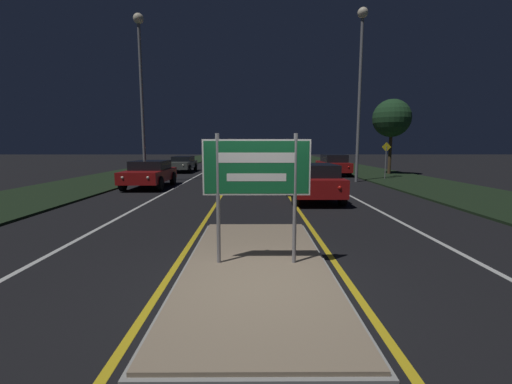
% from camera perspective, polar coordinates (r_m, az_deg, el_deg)
% --- Properties ---
extents(ground_plane, '(160.00, 160.00, 0.00)m').
position_cam_1_polar(ground_plane, '(5.68, 0.14, -15.03)').
color(ground_plane, black).
extents(median_island, '(2.59, 6.18, 0.10)m').
position_cam_1_polar(median_island, '(6.34, 0.08, -12.15)').
color(median_island, '#999993').
rests_on(median_island, ground_plane).
extents(verge_left, '(5.00, 100.00, 0.08)m').
position_cam_1_polar(verge_left, '(27.03, -20.83, 2.67)').
color(verge_left, black).
rests_on(verge_left, ground_plane).
extents(verge_right, '(5.00, 100.00, 0.08)m').
position_cam_1_polar(verge_right, '(27.06, 20.34, 2.70)').
color(verge_right, black).
rests_on(verge_right, ground_plane).
extents(centre_line_yellow_left, '(0.12, 70.00, 0.01)m').
position_cam_1_polar(centre_line_yellow_left, '(30.35, -3.06, 3.60)').
color(centre_line_yellow_left, gold).
rests_on(centre_line_yellow_left, ground_plane).
extents(centre_line_yellow_right, '(0.12, 70.00, 0.01)m').
position_cam_1_polar(centre_line_yellow_right, '(30.35, 2.56, 3.60)').
color(centre_line_yellow_right, gold).
rests_on(centre_line_yellow_right, ground_plane).
extents(lane_line_white_left, '(0.12, 70.00, 0.01)m').
position_cam_1_polar(lane_line_white_left, '(30.60, -8.16, 3.56)').
color(lane_line_white_left, silver).
rests_on(lane_line_white_left, ground_plane).
extents(lane_line_white_right, '(0.12, 70.00, 0.01)m').
position_cam_1_polar(lane_line_white_right, '(30.61, 7.65, 3.57)').
color(lane_line_white_right, silver).
rests_on(lane_line_white_right, ground_plane).
extents(edge_line_white_left, '(0.10, 70.00, 0.01)m').
position_cam_1_polar(edge_line_white_left, '(31.15, -13.64, 3.49)').
color(edge_line_white_left, silver).
rests_on(edge_line_white_left, ground_plane).
extents(edge_line_white_right, '(0.10, 70.00, 0.01)m').
position_cam_1_polar(edge_line_white_right, '(31.17, 13.13, 3.51)').
color(edge_line_white_right, silver).
rests_on(edge_line_white_right, ground_plane).
extents(highway_sign, '(1.89, 0.07, 2.31)m').
position_cam_1_polar(highway_sign, '(5.98, 0.09, 3.09)').
color(highway_sign, gray).
rests_on(highway_sign, median_island).
extents(streetlight_left_near, '(0.60, 0.60, 9.72)m').
position_cam_1_polar(streetlight_left_near, '(22.28, -18.68, 18.79)').
color(streetlight_left_near, gray).
rests_on(streetlight_left_near, ground_plane).
extents(streetlight_right_near, '(0.60, 0.60, 10.04)m').
position_cam_1_polar(streetlight_right_near, '(22.15, 17.06, 19.53)').
color(streetlight_right_near, gray).
rests_on(streetlight_right_near, ground_plane).
extents(car_receding_0, '(1.95, 4.17, 1.48)m').
position_cam_1_polar(car_receding_0, '(13.88, 9.54, 1.81)').
color(car_receding_0, maroon).
rests_on(car_receding_0, ground_plane).
extents(car_receding_1, '(1.90, 4.78, 1.53)m').
position_cam_1_polar(car_receding_1, '(26.31, 12.72, 4.52)').
color(car_receding_1, maroon).
rests_on(car_receding_1, ground_plane).
extents(car_approaching_0, '(2.04, 4.42, 1.40)m').
position_cam_1_polar(car_approaching_0, '(18.89, -17.30, 3.04)').
color(car_approaching_0, maroon).
rests_on(car_approaching_0, ground_plane).
extents(car_approaching_1, '(1.84, 4.75, 1.30)m').
position_cam_1_polar(car_approaching_1, '(29.48, -12.10, 4.69)').
color(car_approaching_1, '#4C514C').
rests_on(car_approaching_1, ground_plane).
extents(warning_sign, '(0.60, 0.06, 2.33)m').
position_cam_1_polar(warning_sign, '(23.57, 20.84, 5.51)').
color(warning_sign, gray).
rests_on(warning_sign, verge_right).
extents(roadside_palm_right, '(2.78, 2.78, 5.53)m').
position_cam_1_polar(roadside_palm_right, '(27.80, 21.69, 11.33)').
color(roadside_palm_right, '#4C3823').
rests_on(roadside_palm_right, verge_right).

